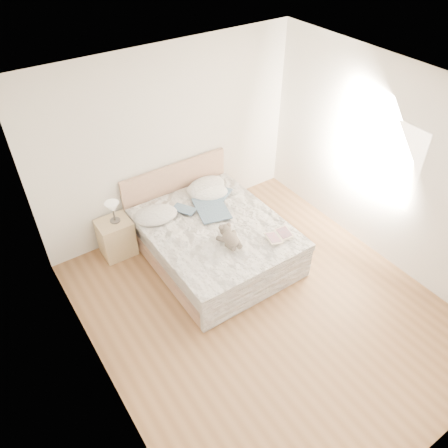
{
  "coord_description": "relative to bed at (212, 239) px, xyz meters",
  "views": [
    {
      "loc": [
        -2.44,
        -2.68,
        4.34
      ],
      "look_at": [
        0.1,
        1.05,
        0.62
      ],
      "focal_mm": 35.0,
      "sensor_mm": 36.0,
      "label": 1
    }
  ],
  "objects": [
    {
      "name": "childrens_book",
      "position": [
        0.54,
        -0.75,
        0.32
      ],
      "size": [
        0.41,
        0.32,
        0.02
      ],
      "primitive_type": "cube",
      "rotation": [
        0.0,
        0.0,
        -0.22
      ],
      "color": "#FCEAC9",
      "rests_on": "bed"
    },
    {
      "name": "pillow_right",
      "position": [
        0.35,
        0.7,
        0.33
      ],
      "size": [
        0.75,
        0.61,
        0.2
      ],
      "primitive_type": "ellipsoid",
      "rotation": [
        0.0,
        0.0,
        0.26
      ],
      "color": "white",
      "rests_on": "bed"
    },
    {
      "name": "ceiling",
      "position": [
        0.0,
        -1.19,
        2.39
      ],
      "size": [
        4.0,
        4.5,
        0.0
      ],
      "primitive_type": "cube",
      "color": "white",
      "rests_on": "ground"
    },
    {
      "name": "pillow_left",
      "position": [
        -0.58,
        0.52,
        0.33
      ],
      "size": [
        0.69,
        0.55,
        0.18
      ],
      "primitive_type": "ellipsoid",
      "rotation": [
        0.0,
        0.0,
        -0.24
      ],
      "color": "silver",
      "rests_on": "bed"
    },
    {
      "name": "wall_left",
      "position": [
        -2.0,
        -1.19,
        1.04
      ],
      "size": [
        0.02,
        4.5,
        2.7
      ],
      "primitive_type": "cube",
      "color": "white",
      "rests_on": "ground"
    },
    {
      "name": "bed",
      "position": [
        0.0,
        0.0,
        0.0
      ],
      "size": [
        1.72,
        2.14,
        1.0
      ],
      "color": "tan",
      "rests_on": "floor"
    },
    {
      "name": "blouse",
      "position": [
        0.14,
        0.24,
        0.32
      ],
      "size": [
        0.81,
        0.84,
        0.03
      ],
      "primitive_type": null,
      "rotation": [
        0.0,
        0.0,
        -0.25
      ],
      "color": "#3B536C",
      "rests_on": "bed"
    },
    {
      "name": "window",
      "position": [
        1.99,
        -0.89,
        1.14
      ],
      "size": [
        0.02,
        1.3,
        1.1
      ],
      "primitive_type": "cube",
      "color": "white",
      "rests_on": "wall_right"
    },
    {
      "name": "wall_back",
      "position": [
        0.0,
        1.06,
        1.04
      ],
      "size": [
        4.0,
        0.02,
        2.7
      ],
      "primitive_type": "cube",
      "color": "white",
      "rests_on": "ground"
    },
    {
      "name": "table_lamp",
      "position": [
        -1.06,
        0.81,
        0.48
      ],
      "size": [
        0.2,
        0.2,
        0.31
      ],
      "color": "#4C4742",
      "rests_on": "nightstand"
    },
    {
      "name": "teddy_bear",
      "position": [
        -0.07,
        -0.53,
        0.34
      ],
      "size": [
        0.28,
        0.38,
        0.19
      ],
      "primitive_type": null,
      "rotation": [
        0.0,
        0.0,
        -0.09
      ],
      "color": "#695D51",
      "rests_on": "bed"
    },
    {
      "name": "photo_book",
      "position": [
        -0.51,
        0.51,
        0.32
      ],
      "size": [
        0.35,
        0.32,
        0.02
      ],
      "primitive_type": "cube",
      "rotation": [
        0.0,
        0.0,
        0.5
      ],
      "color": "silver",
      "rests_on": "bed"
    },
    {
      "name": "nightstand",
      "position": [
        -1.09,
        0.81,
        -0.03
      ],
      "size": [
        0.46,
        0.41,
        0.56
      ],
      "primitive_type": "cube",
      "rotation": [
        0.0,
        0.0,
        -0.02
      ],
      "color": "tan",
      "rests_on": "floor"
    },
    {
      "name": "pillow_middle",
      "position": [
        0.32,
        0.56,
        0.33
      ],
      "size": [
        0.65,
        0.56,
        0.16
      ],
      "primitive_type": "ellipsoid",
      "rotation": [
        0.0,
        0.0,
        -0.39
      ],
      "color": "white",
      "rests_on": "bed"
    },
    {
      "name": "floor",
      "position": [
        0.0,
        -1.19,
        -0.31
      ],
      "size": [
        4.0,
        4.5,
        0.0
      ],
      "primitive_type": "cube",
      "color": "brown",
      "rests_on": "ground"
    },
    {
      "name": "wall_right",
      "position": [
        2.0,
        -1.19,
        1.04
      ],
      "size": [
        0.02,
        4.5,
        2.7
      ],
      "primitive_type": "cube",
      "color": "white",
      "rests_on": "ground"
    }
  ]
}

